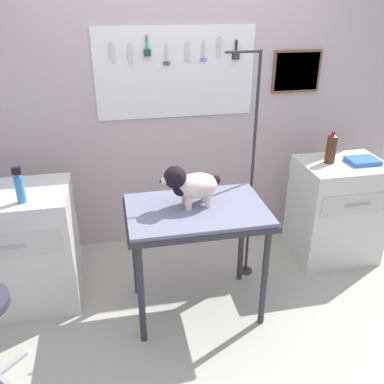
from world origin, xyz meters
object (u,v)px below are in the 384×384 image
cabinet_right (336,210)px  dog (190,184)px  grooming_arm (251,181)px  counter_left (18,248)px  grooming_table (197,220)px  soda_bottle (331,148)px

cabinet_right → dog: bearing=-163.3°
grooming_arm → dog: size_ratio=4.32×
dog → counter_left: (-1.19, 0.32, -0.54)m
grooming_arm → cabinet_right: size_ratio=2.04×
grooming_table → counter_left: bearing=163.8°
grooming_arm → dog: (-0.52, -0.29, 0.16)m
soda_bottle → grooming_arm: bearing=-169.0°
grooming_arm → soda_bottle: bearing=11.0°
grooming_table → cabinet_right: size_ratio=1.09×
counter_left → grooming_table: bearing=-16.2°
cabinet_right → soda_bottle: 0.57m
dog → counter_left: bearing=164.8°
cabinet_right → soda_bottle: bearing=166.7°
cabinet_right → soda_bottle: (-0.12, 0.03, 0.55)m
counter_left → grooming_arm: bearing=-1.0°
counter_left → soda_bottle: bearing=2.5°
grooming_table → cabinet_right: bearing=18.6°
grooming_table → counter_left: (-1.23, 0.36, -0.29)m
counter_left → cabinet_right: size_ratio=1.02×
dog → grooming_table: bearing=-42.5°
grooming_arm → dog: grooming_arm is taller
dog → cabinet_right: size_ratio=0.47×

